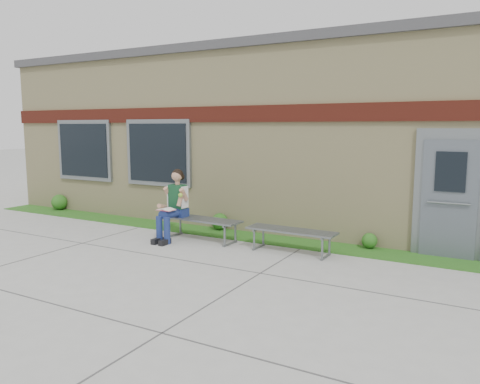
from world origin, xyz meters
The scene contains 9 objects.
ground centered at (0.00, 0.00, 0.00)m, with size 80.00×80.00×0.00m, color #9E9E99.
grass_strip centered at (0.00, 2.60, 0.01)m, with size 16.00×0.80×0.02m, color #1E5115.
school_building centered at (0.00, 5.99, 2.10)m, with size 16.20×6.22×4.20m.
bench_left centered at (-1.06, 1.89, 0.35)m, with size 1.79×0.57×0.46m.
bench_right centered at (0.94, 1.89, 0.34)m, with size 1.70×0.50×0.44m.
girl centered at (-1.59, 1.67, 0.75)m, with size 0.54×0.90×1.46m.
shrub_west centered at (-6.46, 2.85, 0.23)m, with size 0.43×0.43×0.43m, color #1E5115.
shrub_mid centered at (-1.20, 2.85, 0.21)m, with size 0.37×0.37×0.37m, color #1E5115.
shrub_east centered at (2.16, 2.85, 0.17)m, with size 0.29×0.29×0.29m, color #1E5115.
Camera 1 is at (4.22, -5.97, 2.33)m, focal length 35.00 mm.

